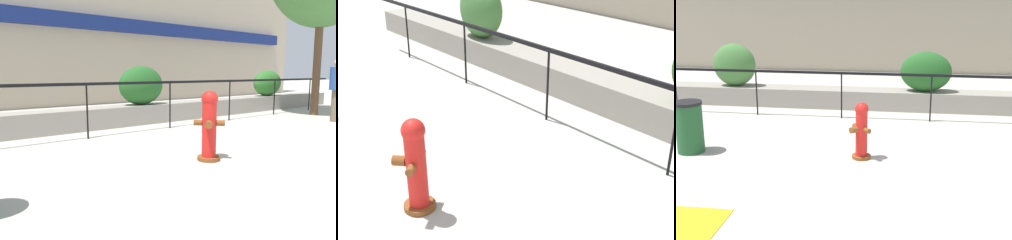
# 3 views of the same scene
# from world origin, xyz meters

# --- Properties ---
(ground_plane) EXTENTS (120.00, 120.00, 0.00)m
(ground_plane) POSITION_xyz_m (0.00, 0.00, 0.00)
(ground_plane) COLOR #B2ADA3
(planter_wall_low) EXTENTS (18.00, 0.70, 0.50)m
(planter_wall_low) POSITION_xyz_m (0.00, 6.00, 0.25)
(planter_wall_low) COLOR gray
(planter_wall_low) RESTS_ON ground
(fence_railing_segment) EXTENTS (15.00, 0.05, 1.15)m
(fence_railing_segment) POSITION_xyz_m (-0.00, 4.90, 1.02)
(fence_railing_segment) COLOR black
(fence_railing_segment) RESTS_ON ground
(hedge_bush_0) EXTENTS (1.18, 0.65, 1.15)m
(hedge_bush_0) POSITION_xyz_m (-5.25, 6.00, 1.08)
(hedge_bush_0) COLOR #427538
(hedge_bush_0) RESTS_ON planter_wall_low
(hedge_bush_1) EXTENTS (1.31, 0.70, 1.03)m
(hedge_bush_1) POSITION_xyz_m (-0.11, 6.00, 1.01)
(hedge_bush_1) COLOR #235B23
(hedge_bush_1) RESTS_ON planter_wall_low
(fire_hydrant) EXTENTS (0.50, 0.50, 1.08)m
(fire_hydrant) POSITION_xyz_m (-1.37, 2.18, 0.55)
(fire_hydrant) COLOR brown
(fire_hydrant) RESTS_ON ground
(trash_bin) EXTENTS (0.55, 0.55, 1.01)m
(trash_bin) POSITION_xyz_m (-4.70, 2.07, 0.51)
(trash_bin) COLOR #1E5128
(trash_bin) RESTS_ON ground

